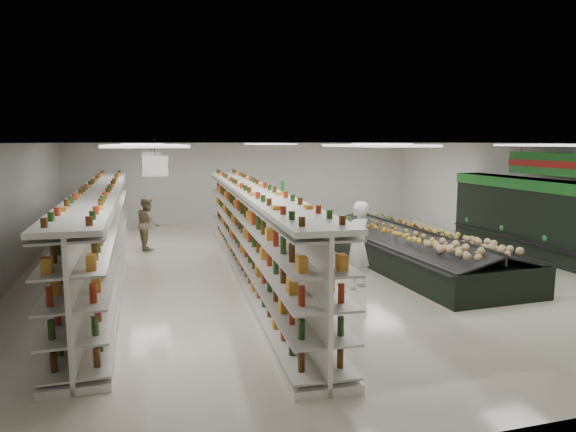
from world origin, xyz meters
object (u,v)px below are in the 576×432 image
object	(u,v)px
shopper_background	(148,223)
gondola_left	(102,237)
shopper_main	(358,245)
produce_island	(412,248)
gondola_center	(252,235)
soda_endcap	(270,210)

from	to	relation	value
shopper_background	gondola_left	bearing A→B (deg)	150.18
shopper_main	shopper_background	distance (m)	7.13
gondola_left	produce_island	xyz separation A→B (m)	(7.70, -1.08, -0.51)
shopper_main	shopper_background	size ratio (longest dim) A/B	1.21
gondola_center	shopper_background	world-z (taller)	gondola_center
produce_island	shopper_main	world-z (taller)	shopper_main
gondola_center	shopper_main	world-z (taller)	gondola_center
produce_island	shopper_background	world-z (taller)	shopper_background
produce_island	shopper_main	distance (m)	2.72
produce_island	shopper_background	xyz separation A→B (m)	(-6.61, 4.10, 0.33)
produce_island	shopper_main	size ratio (longest dim) A/B	3.63
shopper_background	soda_endcap	bearing A→B (deg)	-78.11
soda_endcap	shopper_background	size ratio (longest dim) A/B	1.08
gondola_left	produce_island	distance (m)	7.80
gondola_left	shopper_main	size ratio (longest dim) A/B	6.35
gondola_center	gondola_left	bearing A→B (deg)	168.84
gondola_left	produce_island	bearing A→B (deg)	-8.25
gondola_left	shopper_background	distance (m)	3.22
gondola_center	produce_island	bearing A→B (deg)	0.22
shopper_background	shopper_main	bearing A→B (deg)	-151.75
gondola_center	produce_island	distance (m)	4.25
gondola_center	soda_endcap	distance (m)	5.89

